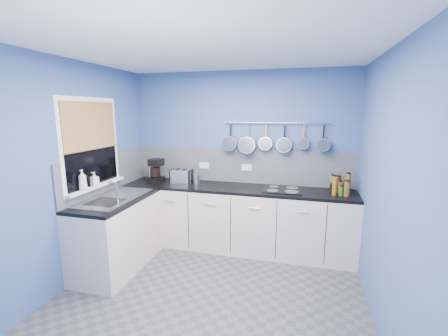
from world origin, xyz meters
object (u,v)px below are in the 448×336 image
at_px(toaster, 181,176).
at_px(coffee_maker, 156,170).
at_px(soap_bottle_b, 94,179).
at_px(paper_towel, 153,172).
at_px(canister, 196,179).
at_px(hob, 283,190).
at_px(soap_bottle_a, 83,180).

bearing_deg(toaster, coffee_maker, 173.58).
relative_size(soap_bottle_b, paper_towel, 0.72).
relative_size(paper_towel, canister, 1.69).
distance_m(soap_bottle_b, coffee_maker, 1.03).
xyz_separation_m(soap_bottle_b, hob, (2.17, 0.96, -0.23)).
relative_size(toaster, hob, 0.58).
distance_m(canister, hob, 1.25).
height_order(coffee_maker, canister, coffee_maker).
bearing_deg(toaster, soap_bottle_b, -136.15).
distance_m(soap_bottle_a, soap_bottle_b, 0.20).
distance_m(soap_bottle_a, paper_towel, 1.27).
relative_size(toaster, canister, 2.08).
bearing_deg(hob, toaster, 177.41).
xyz_separation_m(coffee_maker, hob, (1.88, -0.03, -0.16)).
relative_size(coffee_maker, canister, 2.38).
height_order(soap_bottle_a, soap_bottle_b, soap_bottle_a).
relative_size(soap_bottle_b, coffee_maker, 0.51).
height_order(coffee_maker, hob, coffee_maker).
xyz_separation_m(soap_bottle_a, soap_bottle_b, (0.00, 0.20, -0.03)).
height_order(canister, hob, canister).
bearing_deg(toaster, canister, -16.92).
height_order(coffee_maker, toaster, coffee_maker).
bearing_deg(toaster, paper_towel, 165.65).
bearing_deg(coffee_maker, soap_bottle_b, -97.48).
xyz_separation_m(canister, hob, (1.24, -0.05, -0.07)).
relative_size(soap_bottle_a, toaster, 0.81).
bearing_deg(hob, soap_bottle_b, -156.17).
bearing_deg(hob, paper_towel, 177.53).
xyz_separation_m(soap_bottle_a, hob, (2.17, 1.16, -0.26)).
xyz_separation_m(soap_bottle_a, paper_towel, (0.21, 1.24, -0.15)).
bearing_deg(canister, coffee_maker, -178.11).
xyz_separation_m(soap_bottle_b, toaster, (0.69, 1.03, -0.14)).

